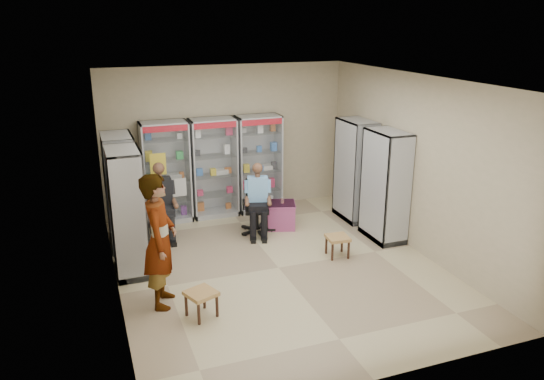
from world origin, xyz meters
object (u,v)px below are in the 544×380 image
object	(u,v)px
standing_man	(160,241)
cabinet_left_far	(121,192)
cabinet_back_left	(166,173)
seated_shopkeeper	(258,201)
office_chair	(257,207)
woven_stool_b	(202,304)
woven_stool_a	(337,246)
cabinet_back_right	(259,164)
cabinet_left_near	(128,212)
cabinet_back_mid	(214,168)
cabinet_right_far	(355,170)
wooden_chair	(161,212)
cabinet_right_near	(385,186)
pink_trunk	(281,215)

from	to	relation	value
standing_man	cabinet_left_far	bearing A→B (deg)	24.26
cabinet_back_left	seated_shopkeeper	world-z (taller)	cabinet_back_left
office_chair	woven_stool_b	world-z (taller)	office_chair
woven_stool_a	standing_man	bearing A→B (deg)	-169.60
woven_stool_b	cabinet_back_right	bearing A→B (deg)	60.69
cabinet_left_near	seated_shopkeeper	world-z (taller)	cabinet_left_near
cabinet_back_mid	woven_stool_a	world-z (taller)	cabinet_back_mid
cabinet_back_right	standing_man	world-z (taller)	cabinet_back_right
cabinet_left_near	woven_stool_b	xyz separation A→B (m)	(0.73, -1.71, -0.81)
cabinet_back_left	office_chair	distance (m)	1.94
cabinet_right_far	wooden_chair	distance (m)	3.84
cabinet_left_near	cabinet_right_near	bearing A→B (deg)	87.43
cabinet_back_mid	wooden_chair	distance (m)	1.50
cabinet_left_far	seated_shopkeeper	distance (m)	2.44
wooden_chair	standing_man	distance (m)	2.56
cabinet_right_far	cabinet_right_near	distance (m)	1.10
office_chair	cabinet_left_near	bearing A→B (deg)	-143.61
cabinet_left_far	woven_stool_a	xyz separation A→B (m)	(3.33, -1.73, -0.82)
cabinet_back_mid	cabinet_back_right	bearing A→B (deg)	0.00
office_chair	pink_trunk	world-z (taller)	office_chair
cabinet_back_right	cabinet_left_near	world-z (taller)	same
cabinet_right_far	cabinet_left_near	size ratio (longest dim) A/B	1.00
woven_stool_a	wooden_chair	bearing A→B (deg)	143.94
cabinet_back_left	wooden_chair	world-z (taller)	cabinet_back_left
cabinet_right_far	standing_man	xyz separation A→B (m)	(-4.16, -2.08, -0.04)
seated_shopkeeper	woven_stool_b	size ratio (longest dim) A/B	3.46
pink_trunk	woven_stool_a	bearing A→B (deg)	-74.84
office_chair	seated_shopkeeper	distance (m)	0.15
cabinet_right_far	pink_trunk	world-z (taller)	cabinet_right_far
wooden_chair	office_chair	distance (m)	1.77
cabinet_back_mid	cabinet_right_far	world-z (taller)	same
cabinet_left_far	cabinet_left_near	world-z (taller)	same
cabinet_left_near	cabinet_back_right	bearing A→B (deg)	125.65
cabinet_back_right	cabinet_left_near	xyz separation A→B (m)	(-2.83, -2.03, 0.00)
cabinet_back_right	woven_stool_a	bearing A→B (deg)	-79.42
woven_stool_b	cabinet_left_far	bearing A→B (deg)	104.58
cabinet_back_mid	pink_trunk	size ratio (longest dim) A/B	3.90
woven_stool_a	woven_stool_b	xyz separation A→B (m)	(-2.60, -1.08, 0.00)
cabinet_back_mid	pink_trunk	distance (m)	1.68
wooden_chair	woven_stool_b	bearing A→B (deg)	-89.03
cabinet_left_near	seated_shopkeeper	size ratio (longest dim) A/B	1.56
cabinet_back_mid	woven_stool_b	xyz separation A→B (m)	(-1.15, -3.74, -0.81)
cabinet_back_right	pink_trunk	distance (m)	1.34
cabinet_back_right	cabinet_right_near	distance (m)	2.76
cabinet_left_near	woven_stool_b	distance (m)	2.03
cabinet_left_near	cabinet_left_far	bearing A→B (deg)	180.00
cabinet_back_mid	woven_stool_b	world-z (taller)	cabinet_back_mid
pink_trunk	woven_stool_a	distance (m)	1.61
cabinet_right_far	cabinet_back_right	bearing A→B (deg)	55.27
cabinet_back_left	woven_stool_b	world-z (taller)	cabinet_back_left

